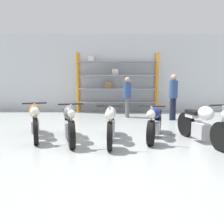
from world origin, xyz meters
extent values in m
plane|color=#9EA3A0|center=(0.00, 0.00, 0.00)|extent=(30.00, 30.00, 0.00)
cube|color=silver|center=(0.00, 5.56, 1.80)|extent=(30.00, 0.08, 3.60)
cylinder|color=orange|center=(-1.60, 4.92, 1.36)|extent=(0.08, 0.08, 2.73)
cylinder|color=orange|center=(2.03, 4.92, 1.36)|extent=(0.08, 0.08, 2.73)
cylinder|color=orange|center=(-1.60, 5.47, 1.36)|extent=(0.08, 0.08, 2.73)
cylinder|color=orange|center=(2.03, 5.47, 1.36)|extent=(0.08, 0.08, 2.73)
cube|color=gray|center=(0.22, 5.19, 0.46)|extent=(3.63, 0.55, 0.05)
cube|color=gray|center=(0.22, 5.19, 1.08)|extent=(3.63, 0.55, 0.05)
cube|color=gray|center=(0.22, 5.19, 1.70)|extent=(3.63, 0.55, 0.05)
cube|color=gray|center=(0.22, 5.19, 2.32)|extent=(3.63, 0.55, 0.05)
cube|color=#A87F51|center=(-0.20, 5.32, 1.25)|extent=(0.35, 0.24, 0.30)
cube|color=silver|center=(0.12, 5.20, 1.86)|extent=(0.30, 0.27, 0.27)
cube|color=silver|center=(-0.99, 5.26, 2.46)|extent=(0.27, 0.20, 0.24)
cylinder|color=black|center=(-1.92, -0.39, 0.34)|extent=(0.31, 0.67, 0.67)
cylinder|color=black|center=(-2.35, 0.93, 0.34)|extent=(0.31, 0.67, 0.67)
cube|color=#ADADB2|center=(-2.15, 0.32, 0.30)|extent=(0.32, 0.44, 0.33)
ellipsoid|color=orange|center=(-2.10, 0.16, 0.77)|extent=(0.40, 0.53, 0.32)
cube|color=black|center=(-2.27, 0.68, 0.72)|extent=(0.40, 0.63, 0.10)
cube|color=orange|center=(-2.27, 0.70, 0.63)|extent=(0.31, 0.45, 0.12)
cylinder|color=#ADADB2|center=(-1.93, -0.37, 0.68)|extent=(0.06, 0.06, 0.69)
sphere|color=silver|center=(-1.91, -0.43, 0.83)|extent=(0.22, 0.22, 0.22)
cylinder|color=black|center=(-1.94, -0.34, 1.03)|extent=(0.56, 0.21, 0.04)
cylinder|color=black|center=(-0.97, -0.73, 0.33)|extent=(0.28, 0.68, 0.67)
cylinder|color=black|center=(-1.31, 0.64, 0.33)|extent=(0.28, 0.68, 0.67)
cube|color=#ADADB2|center=(-1.15, 0.00, 0.30)|extent=(0.34, 0.51, 0.39)
ellipsoid|color=slate|center=(-1.11, -0.16, 0.77)|extent=(0.42, 0.59, 0.35)
cube|color=black|center=(-1.24, 0.37, 0.72)|extent=(0.36, 0.57, 0.10)
cube|color=slate|center=(-1.25, 0.40, 0.63)|extent=(0.29, 0.41, 0.12)
cylinder|color=#ADADB2|center=(-0.98, -0.72, 0.69)|extent=(0.06, 0.06, 0.71)
sphere|color=silver|center=(-0.96, -0.78, 0.84)|extent=(0.18, 0.18, 0.18)
cylinder|color=black|center=(-0.98, -0.69, 1.05)|extent=(0.57, 0.17, 0.04)
cylinder|color=black|center=(-0.08, -0.89, 0.34)|extent=(0.13, 0.68, 0.68)
cylinder|color=black|center=(-0.03, 0.65, 0.34)|extent=(0.13, 0.68, 0.68)
cube|color=#ADADB2|center=(-0.05, -0.07, 0.30)|extent=(0.21, 0.52, 0.43)
ellipsoid|color=#B7B7BF|center=(-0.06, -0.24, 0.77)|extent=(0.28, 0.57, 0.31)
cube|color=black|center=(-0.04, 0.29, 0.72)|extent=(0.23, 0.46, 0.10)
cube|color=#B7B7BF|center=(-0.04, 0.38, 0.63)|extent=(0.20, 0.32, 0.12)
cylinder|color=#ADADB2|center=(-0.08, -0.87, 0.68)|extent=(0.05, 0.05, 0.69)
sphere|color=silver|center=(-0.08, -0.94, 0.83)|extent=(0.22, 0.22, 0.22)
cylinder|color=black|center=(-0.08, -0.84, 1.02)|extent=(0.59, 0.06, 0.04)
cylinder|color=black|center=(0.93, -0.46, 0.31)|extent=(0.32, 0.64, 0.62)
cylinder|color=black|center=(1.36, 0.95, 0.31)|extent=(0.32, 0.64, 0.62)
cube|color=#ADADB2|center=(1.16, 0.29, 0.28)|extent=(0.36, 0.45, 0.33)
ellipsoid|color=navy|center=(1.11, 0.13, 0.72)|extent=(0.41, 0.60, 0.31)
cube|color=black|center=(1.26, 0.63, 0.67)|extent=(0.34, 0.49, 0.10)
cube|color=navy|center=(1.28, 0.70, 0.58)|extent=(0.27, 0.36, 0.12)
cylinder|color=#ADADB2|center=(0.93, -0.44, 0.64)|extent=(0.06, 0.06, 0.66)
sphere|color=silver|center=(0.91, -0.51, 0.78)|extent=(0.22, 0.22, 0.22)
cylinder|color=black|center=(0.94, -0.42, 0.97)|extent=(0.63, 0.22, 0.04)
cylinder|color=black|center=(2.46, -0.94, 0.34)|extent=(0.32, 0.69, 0.67)
cylinder|color=black|center=(2.07, 0.49, 0.34)|extent=(0.32, 0.69, 0.67)
cube|color=#ADADB2|center=(2.25, -0.17, 0.30)|extent=(0.38, 0.51, 0.38)
ellipsoid|color=silver|center=(2.30, -0.34, 0.78)|extent=(0.42, 0.58, 0.35)
cube|color=black|center=(2.16, 0.17, 0.73)|extent=(0.36, 0.54, 0.10)
cube|color=silver|center=(2.14, 0.24, 0.64)|extent=(0.29, 0.39, 0.12)
cylinder|color=#ADADB2|center=(2.45, -0.92, 0.69)|extent=(0.06, 0.06, 0.71)
sphere|color=silver|center=(2.47, -0.99, 0.85)|extent=(0.19, 0.19, 0.19)
cylinder|color=black|center=(2.45, -0.89, 1.05)|extent=(0.64, 0.21, 0.04)
cylinder|color=#1E2338|center=(2.38, 3.12, 0.42)|extent=(0.13, 0.13, 0.84)
cylinder|color=#1E2338|center=(2.24, 3.01, 0.42)|extent=(0.13, 0.13, 0.84)
cylinder|color=navy|center=(2.31, 3.06, 1.18)|extent=(0.45, 0.45, 0.67)
sphere|color=tan|center=(2.31, 3.06, 1.62)|extent=(0.23, 0.23, 0.23)
cylinder|color=#595960|center=(0.58, 3.76, 0.40)|extent=(0.13, 0.13, 0.79)
cylinder|color=#595960|center=(0.60, 3.58, 0.40)|extent=(0.13, 0.13, 0.79)
cylinder|color=navy|center=(0.59, 3.67, 1.10)|extent=(0.36, 0.36, 0.63)
sphere|color=tan|center=(0.59, 3.67, 1.52)|extent=(0.21, 0.21, 0.21)
camera|label=1|loc=(-0.03, -6.42, 1.71)|focal=40.00mm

